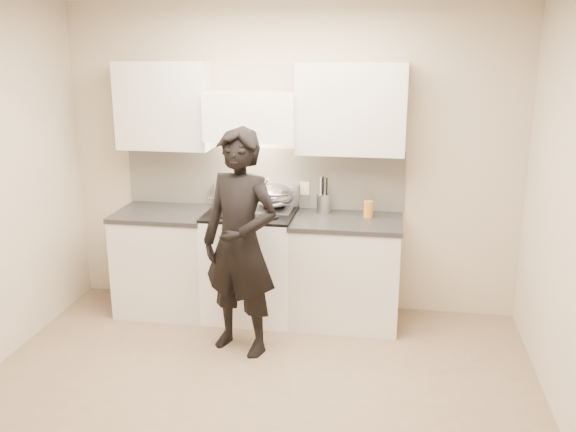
{
  "coord_description": "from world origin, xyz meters",
  "views": [
    {
      "loc": [
        0.87,
        -3.76,
        2.41
      ],
      "look_at": [
        0.09,
        1.05,
        1.03
      ],
      "focal_mm": 40.0,
      "sensor_mm": 36.0,
      "label": 1
    }
  ],
  "objects_px": {
    "wok": "(273,195)",
    "utensil_crock": "(324,202)",
    "person": "(240,243)",
    "counter_right": "(346,270)",
    "stove": "(251,264)"
  },
  "relations": [
    {
      "from": "counter_right",
      "to": "wok",
      "type": "bearing_deg",
      "value": 167.62
    },
    {
      "from": "utensil_crock",
      "to": "person",
      "type": "bearing_deg",
      "value": -123.69
    },
    {
      "from": "stove",
      "to": "wok",
      "type": "bearing_deg",
      "value": 40.02
    },
    {
      "from": "wok",
      "to": "person",
      "type": "xyz_separation_m",
      "value": [
        -0.11,
        -0.8,
        -0.18
      ]
    },
    {
      "from": "stove",
      "to": "wok",
      "type": "height_order",
      "value": "wok"
    },
    {
      "from": "counter_right",
      "to": "utensil_crock",
      "type": "distance_m",
      "value": 0.62
    },
    {
      "from": "person",
      "to": "wok",
      "type": "bearing_deg",
      "value": 102.53
    },
    {
      "from": "counter_right",
      "to": "utensil_crock",
      "type": "xyz_separation_m",
      "value": [
        -0.22,
        0.16,
        0.56
      ]
    },
    {
      "from": "counter_right",
      "to": "wok",
      "type": "distance_m",
      "value": 0.9
    },
    {
      "from": "stove",
      "to": "utensil_crock",
      "type": "relative_size",
      "value": 3.02
    },
    {
      "from": "stove",
      "to": "person",
      "type": "xyz_separation_m",
      "value": [
        0.07,
        -0.66,
        0.41
      ]
    },
    {
      "from": "person",
      "to": "stove",
      "type": "bearing_deg",
      "value": 115.77
    },
    {
      "from": "utensil_crock",
      "to": "person",
      "type": "relative_size",
      "value": 0.18
    },
    {
      "from": "wok",
      "to": "utensil_crock",
      "type": "distance_m",
      "value": 0.45
    },
    {
      "from": "stove",
      "to": "utensil_crock",
      "type": "height_order",
      "value": "utensil_crock"
    }
  ]
}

